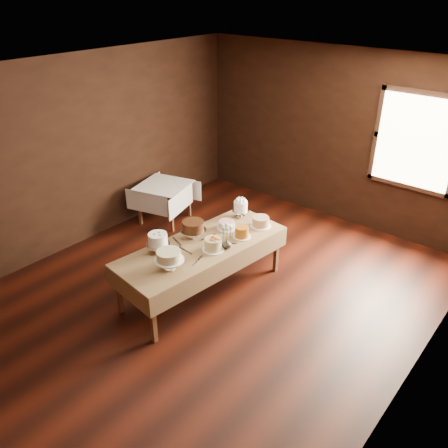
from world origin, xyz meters
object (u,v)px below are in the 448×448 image
at_px(display_table, 202,248).
at_px(cake_speckled, 261,222).
at_px(cake_flowers, 213,245).
at_px(cake_server_e, 179,243).
at_px(cake_swirl, 158,244).
at_px(cake_cream, 169,260).
at_px(cake_server_b, 196,263).
at_px(flower_vase, 227,244).
at_px(cake_server_d, 231,243).
at_px(cake_chocolate, 193,230).
at_px(cake_server_a, 188,252).
at_px(cake_lattice, 227,225).
at_px(side_table, 164,189).
at_px(cake_caramel, 242,232).
at_px(cake_server_c, 211,236).
at_px(cake_meringue, 241,210).

xyz_separation_m(display_table, cake_speckled, (0.28, 0.88, 0.12)).
distance_m(cake_flowers, cake_server_e, 0.48).
height_order(cake_swirl, cake_cream, cake_swirl).
relative_size(cake_server_b, cake_server_e, 1.00).
relative_size(cake_speckled, cake_flowers, 1.16).
bearing_deg(flower_vase, display_table, -154.10).
distance_m(cake_server_b, flower_vase, 0.51).
distance_m(cake_server_d, cake_server_e, 0.67).
relative_size(cake_chocolate, cake_server_a, 1.41).
relative_size(cake_flowers, cake_server_b, 1.14).
relative_size(cake_flowers, cake_server_e, 1.14).
bearing_deg(cake_cream, cake_speckled, 82.04).
distance_m(display_table, cake_chocolate, 0.28).
bearing_deg(cake_server_d, cake_lattice, 99.70).
bearing_deg(side_table, cake_caramel, -15.83).
height_order(cake_chocolate, cake_server_b, cake_chocolate).
bearing_deg(display_table, cake_swirl, -122.23).
xyz_separation_m(cake_caramel, flower_vase, (0.02, -0.34, -0.01)).
bearing_deg(cake_speckled, cake_flowers, -95.90).
relative_size(cake_caramel, cake_server_a, 0.99).
distance_m(cake_chocolate, cake_cream, 0.76).
relative_size(cake_caramel, cake_server_c, 0.99).
bearing_deg(cake_server_b, cake_chocolate, -149.91).
distance_m(cake_chocolate, cake_server_b, 0.62).
relative_size(cake_speckled, cake_server_c, 1.32).
xyz_separation_m(cake_speckled, cake_chocolate, (-0.49, -0.81, 0.05)).
height_order(side_table, cake_server_c, cake_server_c).
xyz_separation_m(side_table, cake_caramel, (2.10, -0.60, 0.19)).
distance_m(cake_speckled, cake_server_a, 1.16).
bearing_deg(cake_speckled, flower_vase, -89.11).
height_order(display_table, cake_meringue, cake_meringue).
relative_size(cake_chocolate, cake_server_c, 1.41).
height_order(side_table, cake_caramel, cake_caramel).
relative_size(cake_meringue, cake_server_c, 1.03).
bearing_deg(cake_cream, cake_chocolate, 111.65).
height_order(cake_lattice, cake_server_d, cake_lattice).
relative_size(display_table, flower_vase, 18.39).
bearing_deg(cake_server_b, flower_vase, 156.77).
bearing_deg(cake_cream, flower_vase, 73.97).
distance_m(cake_meringue, cake_swirl, 1.40).
xyz_separation_m(cake_meringue, cake_server_a, (0.09, -1.16, -0.11)).
xyz_separation_m(cake_chocolate, cake_server_e, (-0.04, -0.23, -0.11)).
bearing_deg(cake_flowers, display_table, 178.88).
height_order(cake_cream, cake_server_b, cake_cream).
bearing_deg(cake_caramel, cake_server_e, -129.09).
xyz_separation_m(display_table, side_table, (-1.84, 1.07, -0.07)).
bearing_deg(cake_meringue, cake_caramel, -50.26).
bearing_deg(cake_meringue, display_table, -83.48).
height_order(cake_chocolate, flower_vase, cake_chocolate).
bearing_deg(cake_server_d, cake_server_c, 144.87).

